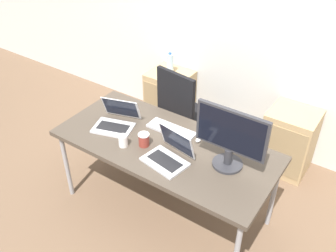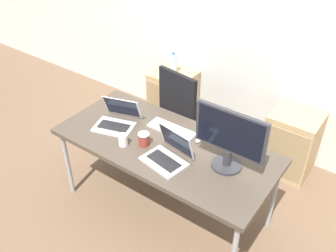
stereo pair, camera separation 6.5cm
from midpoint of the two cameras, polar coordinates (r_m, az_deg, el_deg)
The scene contains 14 objects.
ground_plane at distance 3.55m, azimuth 0.14°, elevation -12.29°, with size 14.00×14.00×0.00m, color brown.
wall_back at distance 3.87m, azimuth 12.87°, elevation 14.53°, with size 10.00×0.05×2.60m.
desk at distance 3.06m, azimuth 0.16°, elevation -3.36°, with size 1.82×0.83×0.75m.
office_chair at distance 3.87m, azimuth 3.74°, elevation 0.14°, with size 0.56×0.59×1.06m.
cabinet_left at distance 4.41m, azimuth 1.18°, elevation 4.15°, with size 0.46×0.43×0.67m.
cabinet_right at distance 3.92m, azimuth 18.70°, elevation -2.46°, with size 0.46×0.43×0.67m.
water_bottle at distance 4.19m, azimuth 1.27°, elevation 9.46°, with size 0.08×0.08×0.25m.
laptop_left at distance 3.24m, azimuth -7.24°, elevation 0.87°, with size 0.38×0.40×0.23m.
laptop_right at distance 2.85m, azimuth 0.66°, elevation -4.37°, with size 0.37×0.34×0.24m.
monitor at distance 2.70m, azimuth 10.06°, elevation -1.88°, with size 0.55×0.23×0.49m.
keyboard at distance 3.17m, azimuth 1.15°, elevation -0.59°, with size 0.42×0.15×0.02m.
mouse at distance 3.05m, azimuth 5.26°, elevation -2.21°, with size 0.04×0.06×0.03m.
coffee_cup_white at distance 3.01m, azimuth -6.26°, elevation -2.13°, with size 0.07×0.07×0.10m.
coffee_cup_brown at distance 2.99m, azimuth -3.09°, elevation -2.03°, with size 0.09×0.09×0.11m.
Camera 2 is at (1.41, -1.92, 2.63)m, focal length 40.00 mm.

